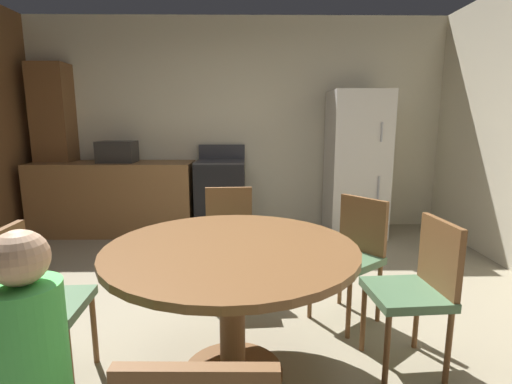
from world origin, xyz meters
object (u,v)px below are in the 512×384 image
microwave (117,152)px  chair_north (229,235)px  refrigerator (356,164)px  chair_west (32,297)px  oven_range (221,196)px  dining_table (232,272)px  chair_northeast (352,251)px  chair_east (418,285)px

microwave → chair_north: bearing=-50.0°
refrigerator → chair_west: size_ratio=2.02×
refrigerator → chair_north: (-1.47, -1.71, -0.38)m
oven_range → dining_table: (0.28, -2.80, 0.14)m
refrigerator → microwave: 2.95m
microwave → refrigerator: bearing=-1.0°
oven_range → microwave: (-1.26, -0.00, 0.56)m
oven_range → chair_northeast: (1.10, -2.15, 0.03)m
refrigerator → chair_west: 3.73m
refrigerator → dining_table: size_ratio=1.32×
chair_east → chair_west: bearing=-0.6°
oven_range → chair_north: size_ratio=1.26×
chair_west → dining_table: bearing=-0.0°
chair_east → chair_north: bearing=-45.1°
microwave → dining_table: 3.22m
refrigerator → chair_north: 2.28m
chair_east → dining_table: bearing=-0.0°
chair_west → chair_northeast: bearing=17.7°
oven_range → chair_east: size_ratio=1.26×
microwave → chair_west: microwave is taller
oven_range → microwave: bearing=-179.8°
chair_north → chair_west: (-0.97, -1.09, 0.00)m
microwave → chair_west: bearing=-80.0°
dining_table → microwave: bearing=118.9°
chair_north → microwave: bearing=-144.0°
chair_east → chair_west: 2.08m
chair_north → oven_range: bearing=-177.2°
chair_west → oven_range: bearing=72.1°
refrigerator → oven_range: bearing=178.2°
microwave → dining_table: size_ratio=0.33×
chair_northeast → chair_east: bearing=72.9°
chair_north → chair_northeast: bearing=62.2°
dining_table → chair_north: 1.05m
chair_northeast → chair_west: size_ratio=1.00×
dining_table → chair_northeast: chair_northeast is taller
oven_range → refrigerator: bearing=-1.8°
microwave → chair_east: microwave is taller
dining_table → chair_north: chair_north is taller
refrigerator → chair_west: refrigerator is taller
microwave → dining_table: bearing=-61.1°
oven_range → dining_table: 2.82m
chair_east → chair_west: same height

